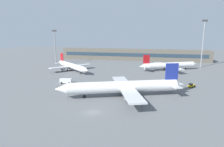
% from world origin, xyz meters
% --- Properties ---
extents(ground_plane, '(400.00, 400.00, 0.00)m').
position_xyz_m(ground_plane, '(0.00, 40.00, 0.00)').
color(ground_plane, slate).
extents(terminal_building, '(122.05, 12.13, 9.00)m').
position_xyz_m(terminal_building, '(0.00, 112.16, 4.50)').
color(terminal_building, '#5B564C').
rests_on(terminal_building, ground_plane).
extents(airplane_near, '(45.63, 32.65, 11.71)m').
position_xyz_m(airplane_near, '(6.10, 15.63, 3.57)').
color(airplane_near, white).
rests_on(airplane_near, ground_plane).
extents(airplane_mid, '(30.63, 27.46, 9.41)m').
position_xyz_m(airplane_mid, '(-31.13, 56.60, 2.87)').
color(airplane_mid, silver).
rests_on(airplane_mid, ground_plane).
extents(airplane_far, '(37.01, 26.77, 9.88)m').
position_xyz_m(airplane_far, '(26.61, 70.86, 3.01)').
color(airplane_far, white).
rests_on(airplane_far, ground_plane).
extents(baggage_tug_yellow, '(3.30, 3.81, 1.75)m').
position_xyz_m(baggage_tug_yellow, '(32.77, 33.65, 0.80)').
color(baggage_tug_yellow, yellow).
rests_on(baggage_tug_yellow, ground_plane).
extents(service_van_white, '(5.49, 3.10, 2.08)m').
position_xyz_m(service_van_white, '(-22.00, 28.68, 1.11)').
color(service_van_white, white).
rests_on(service_van_white, ground_plane).
extents(floodlight_tower_west, '(3.20, 0.80, 30.75)m').
position_xyz_m(floodlight_tower_west, '(47.98, 86.15, 17.47)').
color(floodlight_tower_west, gray).
rests_on(floodlight_tower_west, ground_plane).
extents(floodlight_tower_east, '(3.20, 0.80, 24.62)m').
position_xyz_m(floodlight_tower_east, '(-54.43, 80.41, 14.31)').
color(floodlight_tower_east, gray).
rests_on(floodlight_tower_east, ground_plane).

